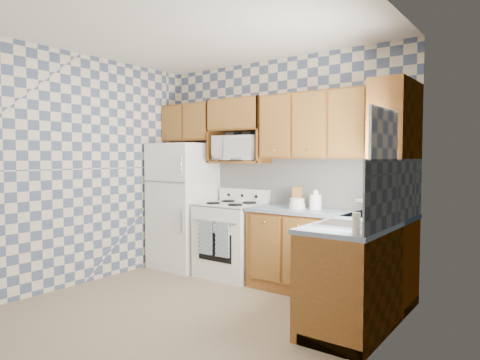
% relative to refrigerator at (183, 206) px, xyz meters
% --- Properties ---
extents(floor, '(3.40, 3.40, 0.00)m').
position_rel_refrigerator_xyz_m(floor, '(1.27, -1.25, -0.84)').
color(floor, '#7D6B4F').
rests_on(floor, ground).
extents(back_wall, '(3.40, 0.02, 2.70)m').
position_rel_refrigerator_xyz_m(back_wall, '(1.27, 0.35, 0.51)').
color(back_wall, '#4B5978').
rests_on(back_wall, ground).
extents(right_wall, '(0.02, 3.20, 2.70)m').
position_rel_refrigerator_xyz_m(right_wall, '(2.97, -1.25, 0.51)').
color(right_wall, '#4B5978').
rests_on(right_wall, ground).
extents(backsplash_back, '(2.60, 0.02, 0.56)m').
position_rel_refrigerator_xyz_m(backsplash_back, '(1.68, 0.34, 0.36)').
color(backsplash_back, silver).
rests_on(backsplash_back, back_wall).
extents(backsplash_right, '(0.02, 1.60, 0.56)m').
position_rel_refrigerator_xyz_m(backsplash_right, '(2.96, -0.45, 0.36)').
color(backsplash_right, silver).
rests_on(backsplash_right, right_wall).
extents(refrigerator, '(0.75, 0.70, 1.68)m').
position_rel_refrigerator_xyz_m(refrigerator, '(0.00, 0.00, 0.00)').
color(refrigerator, white).
rests_on(refrigerator, floor).
extents(stove_body, '(0.76, 0.65, 0.90)m').
position_rel_refrigerator_xyz_m(stove_body, '(0.80, 0.03, -0.39)').
color(stove_body, white).
rests_on(stove_body, floor).
extents(cooktop, '(0.76, 0.65, 0.02)m').
position_rel_refrigerator_xyz_m(cooktop, '(0.80, 0.03, 0.07)').
color(cooktop, silver).
rests_on(cooktop, stove_body).
extents(backguard, '(0.76, 0.08, 0.17)m').
position_rel_refrigerator_xyz_m(backguard, '(0.80, 0.30, 0.16)').
color(backguard, white).
rests_on(backguard, cooktop).
extents(dish_towel_left, '(0.19, 0.02, 0.41)m').
position_rel_refrigerator_xyz_m(dish_towel_left, '(0.68, -0.32, -0.31)').
color(dish_towel_left, navy).
rests_on(dish_towel_left, stove_body).
extents(dish_towel_right, '(0.19, 0.02, 0.41)m').
position_rel_refrigerator_xyz_m(dish_towel_right, '(0.93, -0.32, -0.31)').
color(dish_towel_right, navy).
rests_on(dish_towel_right, stove_body).
extents(base_cabinets_back, '(1.75, 0.60, 0.88)m').
position_rel_refrigerator_xyz_m(base_cabinets_back, '(2.10, 0.05, -0.40)').
color(base_cabinets_back, brown).
rests_on(base_cabinets_back, floor).
extents(base_cabinets_right, '(0.60, 1.60, 0.88)m').
position_rel_refrigerator_xyz_m(base_cabinets_right, '(2.67, -0.45, -0.40)').
color(base_cabinets_right, brown).
rests_on(base_cabinets_right, floor).
extents(countertop_back, '(1.77, 0.63, 0.04)m').
position_rel_refrigerator_xyz_m(countertop_back, '(2.10, 0.05, 0.06)').
color(countertop_back, slate).
rests_on(countertop_back, base_cabinets_back).
extents(countertop_right, '(0.63, 1.60, 0.04)m').
position_rel_refrigerator_xyz_m(countertop_right, '(2.67, -0.45, 0.06)').
color(countertop_right, slate).
rests_on(countertop_right, base_cabinets_right).
extents(upper_cabinets_back, '(1.75, 0.33, 0.74)m').
position_rel_refrigerator_xyz_m(upper_cabinets_back, '(2.10, 0.19, 1.01)').
color(upper_cabinets_back, brown).
rests_on(upper_cabinets_back, back_wall).
extents(upper_cabinets_fridge, '(0.82, 0.33, 0.50)m').
position_rel_refrigerator_xyz_m(upper_cabinets_fridge, '(-0.02, 0.19, 1.13)').
color(upper_cabinets_fridge, brown).
rests_on(upper_cabinets_fridge, back_wall).
extents(upper_cabinets_right, '(0.33, 0.70, 0.74)m').
position_rel_refrigerator_xyz_m(upper_cabinets_right, '(2.81, 0.00, 1.01)').
color(upper_cabinets_right, brown).
rests_on(upper_cabinets_right, right_wall).
extents(microwave_shelf, '(0.80, 0.33, 0.03)m').
position_rel_refrigerator_xyz_m(microwave_shelf, '(0.80, 0.19, 0.60)').
color(microwave_shelf, brown).
rests_on(microwave_shelf, back_wall).
extents(microwave, '(0.66, 0.53, 0.32)m').
position_rel_refrigerator_xyz_m(microwave, '(0.80, 0.16, 0.77)').
color(microwave, white).
rests_on(microwave, microwave_shelf).
extents(sink, '(0.48, 0.40, 0.03)m').
position_rel_refrigerator_xyz_m(sink, '(2.67, -0.80, 0.09)').
color(sink, '#B7B7BC').
rests_on(sink, countertop_right).
extents(window, '(0.02, 0.66, 0.86)m').
position_rel_refrigerator_xyz_m(window, '(2.96, -0.80, 0.61)').
color(window, silver).
rests_on(window, right_wall).
extents(bottle_0, '(0.06, 0.06, 0.30)m').
position_rel_refrigerator_xyz_m(bottle_0, '(2.66, -0.03, 0.23)').
color(bottle_0, black).
rests_on(bottle_0, countertop_back).
extents(bottle_1, '(0.06, 0.06, 0.28)m').
position_rel_refrigerator_xyz_m(bottle_1, '(2.76, -0.09, 0.22)').
color(bottle_1, black).
rests_on(bottle_1, countertop_back).
extents(bottle_2, '(0.06, 0.06, 0.26)m').
position_rel_refrigerator_xyz_m(bottle_2, '(2.81, 0.01, 0.21)').
color(bottle_2, '#5C2C0A').
rests_on(bottle_2, countertop_back).
extents(bottle_3, '(0.06, 0.06, 0.24)m').
position_rel_refrigerator_xyz_m(bottle_3, '(2.59, -0.11, 0.20)').
color(bottle_3, '#5C2C0A').
rests_on(bottle_3, countertop_back).
extents(knife_block, '(0.14, 0.14, 0.24)m').
position_rel_refrigerator_xyz_m(knife_block, '(1.69, 0.11, 0.20)').
color(knife_block, brown).
rests_on(knife_block, countertop_back).
extents(electric_kettle, '(0.13, 0.13, 0.17)m').
position_rel_refrigerator_xyz_m(electric_kettle, '(1.94, 0.07, 0.16)').
color(electric_kettle, white).
rests_on(electric_kettle, countertop_back).
extents(food_containers, '(0.18, 0.18, 0.12)m').
position_rel_refrigerator_xyz_m(food_containers, '(1.75, -0.00, 0.14)').
color(food_containers, beige).
rests_on(food_containers, countertop_back).
extents(soap_bottle, '(0.06, 0.06, 0.17)m').
position_rel_refrigerator_xyz_m(soap_bottle, '(2.89, -1.20, 0.17)').
color(soap_bottle, beige).
rests_on(soap_bottle, countertop_right).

